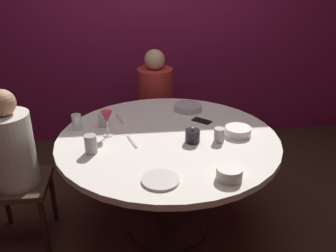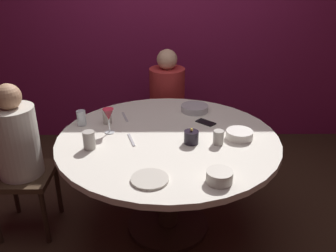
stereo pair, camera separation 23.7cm
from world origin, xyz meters
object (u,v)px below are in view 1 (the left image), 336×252
at_px(candle_holder, 193,136).
at_px(cup_by_left_diner, 219,135).
at_px(dining_table, 168,154).
at_px(seated_diner_left, 12,153).
at_px(wine_glass, 107,118).
at_px(dinner_plate, 161,180).
at_px(cell_phone, 202,121).
at_px(bowl_serving_large, 188,107).
at_px(cup_near_candle, 77,122).
at_px(cup_by_right_diner, 91,144).
at_px(bowl_salad_center, 229,173).
at_px(cup_center_front, 103,120).
at_px(seated_diner_back, 155,94).
at_px(bowl_small_white, 238,131).

height_order(candle_holder, cup_by_left_diner, candle_holder).
height_order(dining_table, seated_diner_left, seated_diner_left).
distance_m(wine_glass, dinner_plate, 0.67).
height_order(cell_phone, bowl_serving_large, bowl_serving_large).
height_order(cell_phone, cup_near_candle, cup_near_candle).
relative_size(cell_phone, cup_by_left_diner, 1.50).
distance_m(cup_by_left_diner, cup_by_right_diner, 0.82).
bearing_deg(bowl_salad_center, cup_center_front, 132.59).
relative_size(wine_glass, bowl_salad_center, 1.23).
distance_m(cup_near_candle, cup_center_front, 0.18).
relative_size(dining_table, seated_diner_left, 1.32).
distance_m(seated_diner_left, bowl_serving_large, 1.32).
distance_m(cup_near_candle, cup_by_right_diner, 0.38).
bearing_deg(dining_table, dinner_plate, -101.08).
bearing_deg(cell_phone, dining_table, -8.00).
bearing_deg(cup_by_left_diner, wine_glass, 166.51).
distance_m(wine_glass, bowl_serving_large, 0.73).
relative_size(seated_diner_back, cup_by_right_diner, 9.50).
relative_size(dining_table, cup_by_right_diner, 12.70).
xyz_separation_m(dining_table, seated_diner_back, (0.00, 1.02, 0.08)).
xyz_separation_m(wine_glass, cup_by_right_diner, (-0.09, -0.23, -0.07)).
relative_size(seated_diner_left, cup_by_right_diner, 9.61).
bearing_deg(seated_diner_back, candle_holder, 7.63).
relative_size(seated_diner_left, cup_near_candle, 10.39).
distance_m(seated_diner_back, cup_center_front, 0.92).
bearing_deg(bowl_small_white, bowl_serving_large, 118.72).
bearing_deg(seated_diner_left, bowl_small_white, -0.96).
relative_size(cup_by_right_diner, cup_center_front, 1.26).
bearing_deg(wine_glass, cup_center_front, 103.41).
bearing_deg(wine_glass, bowl_serving_large, 32.02).
height_order(dinner_plate, bowl_small_white, bowl_small_white).
bearing_deg(candle_holder, dining_table, 148.37).
xyz_separation_m(candle_holder, bowl_small_white, (0.32, 0.07, -0.02)).
bearing_deg(wine_glass, dinner_plate, -63.30).
bearing_deg(cup_by_right_diner, wine_glass, 67.77).
bearing_deg(seated_diner_back, cup_by_right_diner, -22.67).
xyz_separation_m(wine_glass, cup_center_front, (-0.04, 0.16, -0.08)).
bearing_deg(cup_near_candle, bowl_small_white, -11.65).
bearing_deg(seated_diner_left, seated_diner_back, 45.08).
relative_size(candle_holder, bowl_salad_center, 0.74).
relative_size(cell_phone, bowl_small_white, 0.79).
xyz_separation_m(seated_diner_back, wine_glass, (-0.40, -0.95, 0.19)).
bearing_deg(dinner_plate, seated_diner_left, 150.25).
distance_m(bowl_serving_large, cup_near_candle, 0.87).
xyz_separation_m(bowl_serving_large, cup_near_candle, (-0.83, -0.25, 0.03)).
bearing_deg(cup_by_right_diner, bowl_salad_center, -26.84).
height_order(seated_diner_left, cup_center_front, seated_diner_left).
bearing_deg(bowl_small_white, cup_center_front, 164.76).
xyz_separation_m(candle_holder, bowl_salad_center, (0.12, -0.45, -0.01)).
distance_m(bowl_salad_center, cup_by_right_diner, 0.85).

